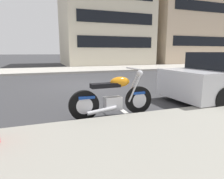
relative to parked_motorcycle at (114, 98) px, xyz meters
name	(u,v)px	position (x,y,z in m)	size (l,w,h in m)	color
ground_plane	(86,85)	(0.38, 4.73, -0.44)	(260.00, 260.00, 0.00)	#333335
sidewalk_far_curb	(185,66)	(12.38, 12.20, -0.37)	(120.00, 5.00, 0.14)	#ADA89E
parking_stall_stripe	(122,110)	(0.38, 0.37, -0.44)	(0.12, 2.20, 0.01)	silver
parked_motorcycle	(114,98)	(0.00, 0.00, 0.00)	(2.05, 0.62, 1.14)	black
townhouse_mid_block	(102,17)	(5.67, 19.36, 5.20)	(9.38, 9.81, 11.28)	beige
townhouse_far_uphill	(183,16)	(16.82, 18.62, 5.81)	(10.56, 8.33, 12.50)	beige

